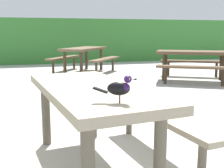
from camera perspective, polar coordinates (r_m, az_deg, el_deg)
ground_plane at (r=2.72m, az=0.30°, el=-15.95°), size 60.00×60.00×0.00m
hedge_wall at (r=12.33m, az=-13.41°, el=8.32°), size 28.00×1.93×1.73m
picnic_table_foreground at (r=2.54m, az=-4.21°, el=-4.48°), size 1.87×1.90×0.74m
bird_grackle at (r=1.87m, az=1.62°, el=-0.69°), size 0.27×0.15×0.18m
picnic_table_mid_left at (r=7.55m, az=15.74°, el=4.89°), size 2.32×2.31×0.74m
picnic_table_mid_right at (r=8.91m, az=-5.56°, el=5.96°), size 2.38×2.38×0.74m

